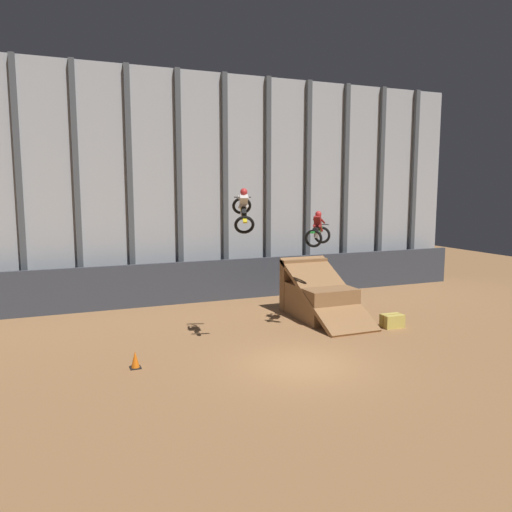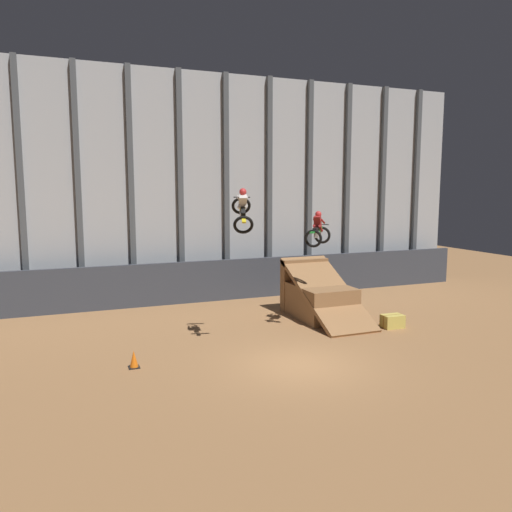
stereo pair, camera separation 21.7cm
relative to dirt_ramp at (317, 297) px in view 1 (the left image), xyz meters
The scene contains 8 objects.
ground_plane 6.85m from the dirt_ramp, 123.49° to the right, with size 60.00×60.00×0.00m, color #996B42.
arena_back_wall 8.77m from the dirt_ramp, 121.65° to the left, with size 32.00×0.40×12.01m.
lower_barrier 6.12m from the dirt_ramp, 127.79° to the left, with size 31.36×0.20×2.17m.
dirt_ramp is the anchor object (origin of this frame).
rider_bike_left_air 7.02m from the dirt_ramp, 148.18° to the right, with size 1.17×1.89×1.69m.
rider_bike_right_air 3.86m from the dirt_ramp, 119.24° to the right, with size 1.58×1.60×1.45m.
traffic_cone_near_ramp 9.75m from the dirt_ramp, 156.61° to the right, with size 0.36×0.36×0.58m.
hay_bale_trackside 3.65m from the dirt_ramp, 55.68° to the right, with size 0.92×0.63×0.57m.
Camera 1 is at (-7.45, -14.37, 5.83)m, focal length 35.00 mm.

